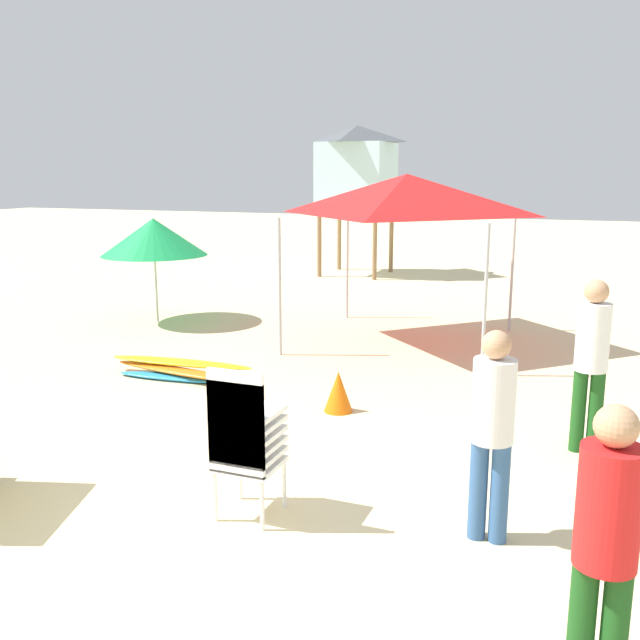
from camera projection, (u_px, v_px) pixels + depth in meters
name	position (u px, v px, depth m)	size (l,w,h in m)	color
ground	(195.00, 519.00, 5.72)	(80.00, 80.00, 0.00)	beige
stacked_plastic_chairs	(244.00, 433.00, 5.57)	(0.48, 0.48, 1.29)	white
surfboard_pile	(181.00, 370.00, 9.59)	(2.28, 0.63, 0.24)	#268CCC
lifeguard_near_left	(492.00, 423.00, 5.22)	(0.32, 0.32, 1.65)	#33598C
lifeguard_near_center	(592.00, 354.00, 6.90)	(0.32, 0.32, 1.76)	#194C19
lifeguard_near_right	(606.00, 538.00, 3.55)	(0.32, 0.32, 1.66)	#194C19
popup_canopy	(407.00, 194.00, 11.22)	(3.13, 3.13, 2.75)	#B2B2B7
lifeguard_tower	(357.00, 168.00, 18.90)	(1.98, 1.98, 4.01)	olive
beach_umbrella_left	(154.00, 237.00, 12.94)	(1.96, 1.96, 1.95)	beige
traffic_cone_far	(338.00, 391.00, 8.26)	(0.34, 0.34, 0.49)	orange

